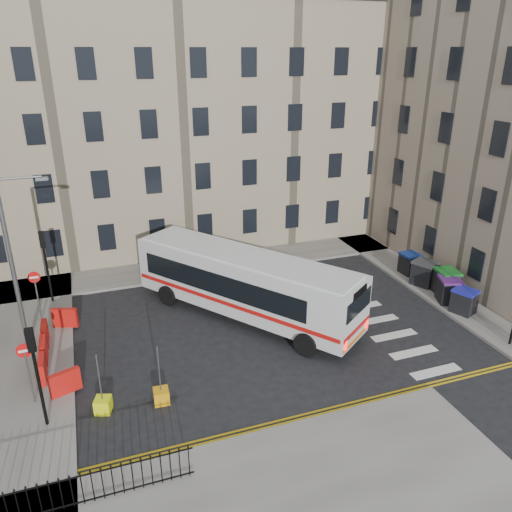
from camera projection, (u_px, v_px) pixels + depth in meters
ground at (297, 322)px, 25.92m from camera, size 120.00×120.00×0.00m
pavement_north at (155, 272)px, 31.52m from camera, size 36.00×3.20×0.15m
pavement_east at (400, 268)px, 32.16m from camera, size 2.40×26.00×0.15m
pavement_west at (3, 363)px, 22.42m from camera, size 6.00×22.00×0.15m
terrace_north at (114, 121)px, 33.94m from camera, size 38.30×10.80×17.20m
traffic_light_nw at (45, 256)px, 26.76m from camera, size 0.28×0.22×4.10m
traffic_light_sw at (35, 363)px, 17.62m from camera, size 0.28×0.22×4.10m
streetlamp at (12, 265)px, 21.97m from camera, size 0.50×0.22×8.14m
no_entry_north at (36, 286)px, 25.17m from camera, size 0.60×0.08×3.00m
no_entry_south at (26, 361)px, 19.08m from camera, size 0.60×0.08×3.00m
roadworks_barriers at (52, 349)px, 22.44m from camera, size 1.66×6.26×1.00m
iron_railings at (67, 493)px, 15.01m from camera, size 7.80×0.04×1.20m
bus at (245, 282)px, 25.80m from camera, size 9.66×11.89×3.43m
wheelie_bin_a at (464, 301)px, 26.37m from camera, size 1.40×1.48×1.29m
wheelie_bin_b at (449, 290)px, 27.47m from camera, size 1.48×1.57×1.40m
wheelie_bin_c at (446, 282)px, 28.34m from camera, size 1.34×1.48×1.46m
wheelie_bin_d at (424, 273)px, 29.48m from camera, size 1.60×1.68×1.46m
wheelie_bin_e at (410, 263)px, 31.00m from camera, size 1.09×1.24×1.30m
bollard_yellow at (103, 405)px, 19.42m from camera, size 0.76×0.76×0.60m
bollard_chevron at (161, 396)px, 19.92m from camera, size 0.63×0.63×0.60m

